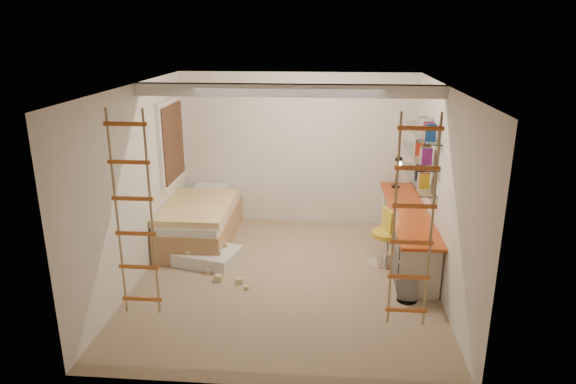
# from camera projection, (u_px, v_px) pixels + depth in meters

# --- Properties ---
(floor) EXTENTS (4.50, 4.50, 0.00)m
(floor) POSITION_uv_depth(u_px,v_px,m) (286.00, 278.00, 7.06)
(floor) COLOR #9A7E63
(floor) RESTS_ON ground
(ceiling_beam) EXTENTS (4.00, 0.18, 0.16)m
(ceiling_beam) POSITION_uv_depth(u_px,v_px,m) (288.00, 90.00, 6.58)
(ceiling_beam) COLOR white
(ceiling_beam) RESTS_ON ceiling
(window_frame) EXTENTS (0.06, 1.15, 1.35)m
(window_frame) POSITION_uv_depth(u_px,v_px,m) (171.00, 142.00, 8.16)
(window_frame) COLOR white
(window_frame) RESTS_ON wall_left
(window_blind) EXTENTS (0.02, 1.00, 1.20)m
(window_blind) POSITION_uv_depth(u_px,v_px,m) (173.00, 142.00, 8.16)
(window_blind) COLOR #4C2D1E
(window_blind) RESTS_ON window_frame
(rope_ladder_left) EXTENTS (0.41, 0.04, 2.13)m
(rope_ladder_left) POSITION_uv_depth(u_px,v_px,m) (134.00, 216.00, 5.04)
(rope_ladder_left) COLOR orange
(rope_ladder_left) RESTS_ON ceiling
(rope_ladder_right) EXTENTS (0.41, 0.04, 2.13)m
(rope_ladder_right) POSITION_uv_depth(u_px,v_px,m) (413.00, 224.00, 4.83)
(rope_ladder_right) COLOR #DC5E25
(rope_ladder_right) RESTS_ON ceiling
(waste_bin) EXTENTS (0.26, 0.26, 0.33)m
(waste_bin) POSITION_uv_depth(u_px,v_px,m) (408.00, 288.00, 6.44)
(waste_bin) COLOR white
(waste_bin) RESTS_ON floor
(desk) EXTENTS (0.56, 2.80, 0.75)m
(desk) POSITION_uv_depth(u_px,v_px,m) (406.00, 231.00, 7.62)
(desk) COLOR #C04616
(desk) RESTS_ON floor
(shelves) EXTENTS (0.25, 1.80, 0.71)m
(shelves) POSITION_uv_depth(u_px,v_px,m) (419.00, 155.00, 7.53)
(shelves) COLOR white
(shelves) RESTS_ON wall_right
(bed) EXTENTS (1.02, 2.00, 0.69)m
(bed) POSITION_uv_depth(u_px,v_px,m) (201.00, 221.00, 8.23)
(bed) COLOR #AD7F51
(bed) RESTS_ON floor
(task_lamp) EXTENTS (0.14, 0.36, 0.57)m
(task_lamp) POSITION_uv_depth(u_px,v_px,m) (398.00, 167.00, 8.31)
(task_lamp) COLOR black
(task_lamp) RESTS_ON desk
(swivel_chair) EXTENTS (0.62, 0.62, 0.85)m
(swivel_chair) POSITION_uv_depth(u_px,v_px,m) (387.00, 245.00, 7.34)
(swivel_chair) COLOR gold
(swivel_chair) RESTS_ON floor
(play_platform) EXTENTS (1.00, 0.86, 0.38)m
(play_platform) POSITION_uv_depth(u_px,v_px,m) (206.00, 251.00, 7.55)
(play_platform) COLOR silver
(play_platform) RESTS_ON floor
(toy_blocks) EXTENTS (1.00, 1.01, 0.65)m
(toy_blocks) POSITION_uv_depth(u_px,v_px,m) (214.00, 252.00, 7.26)
(toy_blocks) COLOR #CCB284
(toy_blocks) RESTS_ON floor
(books) EXTENTS (0.14, 0.70, 0.92)m
(books) POSITION_uv_depth(u_px,v_px,m) (420.00, 146.00, 7.49)
(books) COLOR yellow
(books) RESTS_ON shelves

